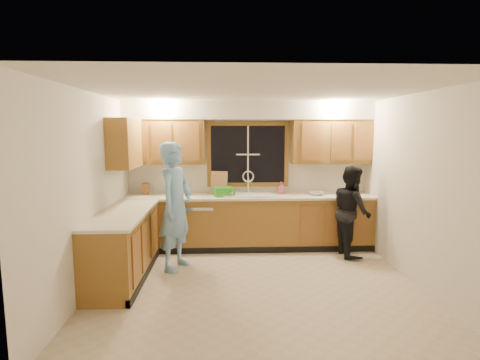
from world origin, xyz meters
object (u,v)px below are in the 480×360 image
(knife_block, at_px, (146,189))
(bowl, at_px, (316,193))
(dishwasher, at_px, (199,225))
(stove, at_px, (111,260))
(man, at_px, (176,206))
(dish_crate, at_px, (224,191))
(woman, at_px, (352,211))
(sink, at_px, (249,198))
(soap_bottle, at_px, (281,188))

(knife_block, height_order, bowl, knife_block)
(dishwasher, xyz_separation_m, stove, (-0.95, -1.81, 0.04))
(stove, height_order, man, man)
(man, bearing_deg, bowl, -47.53)
(man, bearing_deg, dish_crate, -17.19)
(man, bearing_deg, woman, -59.40)
(stove, xyz_separation_m, bowl, (2.96, 1.80, 0.50))
(woman, bearing_deg, bowl, 45.80)
(sink, xyz_separation_m, knife_block, (-1.78, 0.16, 0.15))
(knife_block, bearing_deg, sink, -13.89)
(woman, xyz_separation_m, bowl, (-0.47, 0.43, 0.22))
(dishwasher, distance_m, woman, 2.54)
(sink, distance_m, dishwasher, 0.96)
(knife_block, height_order, soap_bottle, soap_bottle)
(dishwasher, xyz_separation_m, knife_block, (-0.93, 0.17, 0.61))
(man, relative_size, dish_crate, 5.75)
(woman, distance_m, knife_block, 3.48)
(dishwasher, relative_size, woman, 0.56)
(dishwasher, bearing_deg, knife_block, 169.37)
(stove, bearing_deg, knife_block, 89.43)
(stove, xyz_separation_m, knife_block, (0.02, 1.98, 0.57))
(sink, distance_m, dish_crate, 0.45)
(man, xyz_separation_m, dish_crate, (0.69, 0.89, 0.07))
(stove, distance_m, man, 1.22)
(soap_bottle, bearing_deg, knife_block, -179.91)
(dishwasher, xyz_separation_m, soap_bottle, (1.42, 0.18, 0.62))
(sink, relative_size, woman, 0.59)
(stove, height_order, knife_block, knife_block)
(dishwasher, xyz_separation_m, man, (-0.28, -0.91, 0.52))
(dishwasher, bearing_deg, stove, -117.69)
(dish_crate, distance_m, soap_bottle, 1.03)
(sink, bearing_deg, dishwasher, -179.01)
(knife_block, bearing_deg, man, -67.72)
(sink, distance_m, woman, 1.70)
(sink, distance_m, bowl, 1.16)
(man, bearing_deg, dishwasher, 3.99)
(dishwasher, distance_m, stove, 2.04)
(dishwasher, relative_size, knife_block, 4.21)
(dishwasher, xyz_separation_m, bowl, (2.01, -0.01, 0.54))
(sink, relative_size, man, 0.46)
(bowl, bearing_deg, knife_block, 176.49)
(knife_block, xyz_separation_m, soap_bottle, (2.35, 0.00, 0.01))
(man, xyz_separation_m, woman, (2.76, 0.48, -0.20))
(bowl, bearing_deg, soap_bottle, 162.49)
(sink, height_order, bowl, sink)
(soap_bottle, bearing_deg, dish_crate, -168.53)
(stove, distance_m, soap_bottle, 3.15)
(woman, bearing_deg, knife_block, 77.93)
(woman, distance_m, dish_crate, 2.12)
(sink, bearing_deg, knife_block, 174.87)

